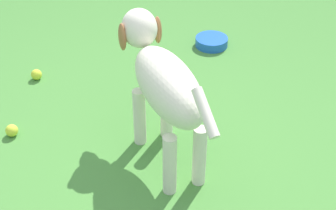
{
  "coord_description": "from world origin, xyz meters",
  "views": [
    {
      "loc": [
        -1.69,
        -0.31,
        1.71
      ],
      "look_at": [
        0.18,
        -0.14,
        0.34
      ],
      "focal_mm": 54.29,
      "sensor_mm": 36.0,
      "label": 1
    }
  ],
  "objects_px": {
    "tennis_ball_0": "(36,75)",
    "tennis_ball_1": "(12,130)",
    "dog": "(163,81)",
    "water_bowl": "(212,42)"
  },
  "relations": [
    {
      "from": "tennis_ball_0",
      "to": "tennis_ball_1",
      "type": "distance_m",
      "value": 0.55
    },
    {
      "from": "dog",
      "to": "tennis_ball_0",
      "type": "xyz_separation_m",
      "value": [
        0.62,
        0.84,
        -0.4
      ]
    },
    {
      "from": "tennis_ball_0",
      "to": "water_bowl",
      "type": "relative_size",
      "value": 0.3
    },
    {
      "from": "tennis_ball_1",
      "to": "water_bowl",
      "type": "bearing_deg",
      "value": -43.93
    },
    {
      "from": "tennis_ball_1",
      "to": "water_bowl",
      "type": "distance_m",
      "value": 1.48
    },
    {
      "from": "dog",
      "to": "water_bowl",
      "type": "xyz_separation_m",
      "value": [
        1.13,
        -0.22,
        -0.41
      ]
    },
    {
      "from": "water_bowl",
      "to": "dog",
      "type": "bearing_deg",
      "value": 169.21
    },
    {
      "from": "water_bowl",
      "to": "tennis_ball_0",
      "type": "bearing_deg",
      "value": 116.07
    },
    {
      "from": "tennis_ball_0",
      "to": "tennis_ball_1",
      "type": "xyz_separation_m",
      "value": [
        -0.55,
        -0.04,
        0.0
      ]
    },
    {
      "from": "dog",
      "to": "tennis_ball_1",
      "type": "bearing_deg",
      "value": 56.67
    }
  ]
}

